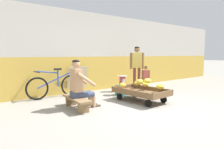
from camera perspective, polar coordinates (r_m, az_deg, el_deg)
ground_plane at (r=4.69m, az=11.55°, el=-10.02°), size 80.00×80.00×0.00m
back_wall at (r=6.96m, az=-8.51°, el=6.24°), size 16.00×0.30×2.67m
banana_cart at (r=5.50m, az=8.17°, el=-5.05°), size 0.90×1.48×0.36m
banana_pile at (r=5.57m, az=8.44°, el=-2.54°), size 0.90×1.05×0.26m
low_bench at (r=4.78m, az=-9.96°, el=-7.21°), size 0.43×1.13×0.27m
vendor_seated at (r=4.75m, az=-9.07°, el=-2.76°), size 0.70×0.51×1.14m
plastic_crate at (r=6.37m, az=2.94°, el=-4.34°), size 0.36×0.28×0.30m
weighing_scale at (r=6.32m, az=2.96°, el=-1.64°), size 0.30×0.30×0.29m
bicycle_near_left at (r=6.11m, az=-15.84°, el=-3.06°), size 1.66×0.48×0.86m
sign_board at (r=6.68m, az=-9.79°, el=-1.44°), size 0.70×0.22×0.88m
customer_adult at (r=7.06m, az=7.05°, el=3.16°), size 0.39×0.36×1.53m
customer_child at (r=6.73m, az=9.51°, el=-0.52°), size 0.23×0.20×0.87m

